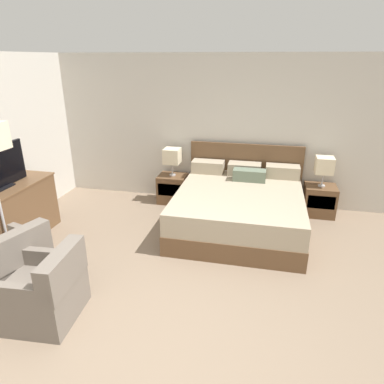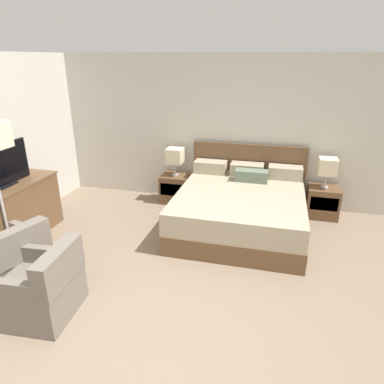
# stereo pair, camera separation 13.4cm
# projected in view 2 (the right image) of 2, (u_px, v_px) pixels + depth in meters

# --- Properties ---
(ground_plane) EXTENTS (10.73, 10.73, 0.00)m
(ground_plane) POSITION_uv_depth(u_px,v_px,m) (140.00, 348.00, 3.06)
(ground_plane) COLOR #84705B
(wall_back) EXTENTS (6.74, 0.06, 2.50)m
(wall_back) POSITION_uv_depth(u_px,v_px,m) (217.00, 131.00, 5.85)
(wall_back) COLOR beige
(wall_back) RESTS_ON ground
(bed) EXTENTS (1.90, 2.05, 1.07)m
(bed) POSITION_uv_depth(u_px,v_px,m) (240.00, 208.00, 5.12)
(bed) COLOR brown
(bed) RESTS_ON ground
(nightstand_left) EXTENTS (0.49, 0.43, 0.50)m
(nightstand_left) POSITION_uv_depth(u_px,v_px,m) (175.00, 188.00, 6.10)
(nightstand_left) COLOR brown
(nightstand_left) RESTS_ON ground
(nightstand_right) EXTENTS (0.49, 0.43, 0.50)m
(nightstand_right) POSITION_uv_depth(u_px,v_px,m) (322.00, 202.00, 5.52)
(nightstand_right) COLOR brown
(nightstand_right) RESTS_ON ground
(table_lamp_left) EXTENTS (0.27, 0.27, 0.48)m
(table_lamp_left) POSITION_uv_depth(u_px,v_px,m) (175.00, 156.00, 5.88)
(table_lamp_left) COLOR #B7B7BC
(table_lamp_left) RESTS_ON nightstand_left
(table_lamp_right) EXTENTS (0.27, 0.27, 0.48)m
(table_lamp_right) POSITION_uv_depth(u_px,v_px,m) (328.00, 167.00, 5.31)
(table_lamp_right) COLOR #B7B7BC
(table_lamp_right) RESTS_ON nightstand_right
(dresser) EXTENTS (0.57, 1.35, 0.82)m
(dresser) POSITION_uv_depth(u_px,v_px,m) (15.00, 211.00, 4.79)
(dresser) COLOR brown
(dresser) RESTS_ON ground
(tv) EXTENTS (0.18, 0.94, 0.56)m
(tv) POSITION_uv_depth(u_px,v_px,m) (1.00, 166.00, 4.48)
(tv) COLOR black
(tv) RESTS_ON dresser
(armchair_by_window) EXTENTS (0.85, 0.85, 0.76)m
(armchair_by_window) POSITION_uv_depth(u_px,v_px,m) (11.00, 262.00, 3.84)
(armchair_by_window) COLOR #70665B
(armchair_by_window) RESTS_ON ground
(armchair_companion) EXTENTS (0.74, 0.73, 0.76)m
(armchair_companion) POSITION_uv_depth(u_px,v_px,m) (42.00, 290.00, 3.38)
(armchair_companion) COLOR #70665B
(armchair_companion) RESTS_ON ground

